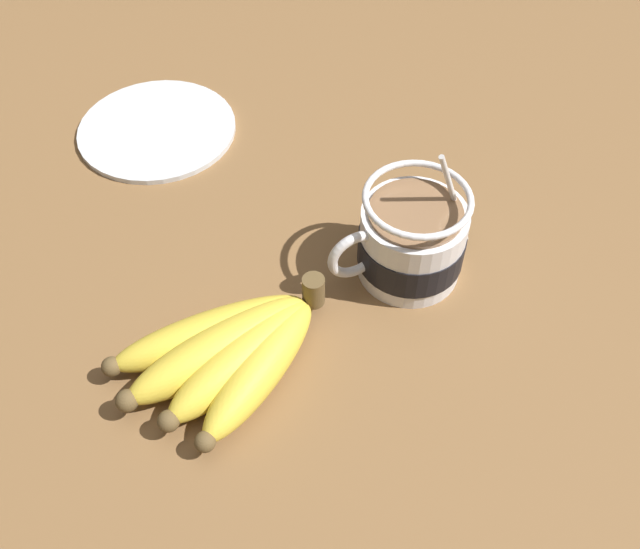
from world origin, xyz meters
The scene contains 4 objects.
table centered at (0.00, 0.00, 1.38)cm, with size 136.24×136.24×2.75cm.
coffee_mug centered at (-7.73, 3.90, 6.73)cm, with size 14.70×9.75×13.39cm.
banana_bunch centered at (10.83, 7.31, 4.73)cm, with size 19.85×12.90×4.39cm.
small_plate centered at (8.37, -25.33, 3.05)cm, with size 17.61×17.61×0.60cm.
Camera 1 is at (17.22, 40.15, 54.46)cm, focal length 40.00 mm.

